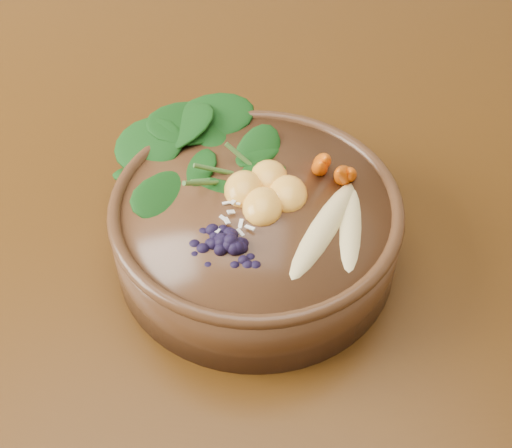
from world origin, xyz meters
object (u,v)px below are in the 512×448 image
object	(u,v)px
dining_table	(136,223)
mandarin_cluster	(266,181)
banana_halves	(338,218)
stoneware_bowl	(256,231)
blueberry_pile	(231,232)
carrot_cluster	(338,141)
kale_heap	(242,138)

from	to	relation	value
dining_table	mandarin_cluster	world-z (taller)	mandarin_cluster
dining_table	banana_halves	world-z (taller)	banana_halves
stoneware_bowl	banana_halves	bearing A→B (deg)	-17.21
mandarin_cluster	blueberry_pile	world-z (taller)	blueberry_pile
carrot_cluster	dining_table	bearing A→B (deg)	-174.64
kale_heap	banana_halves	world-z (taller)	kale_heap
dining_table	blueberry_pile	xyz separation A→B (m)	(0.15, -0.17, 0.19)
dining_table	mandarin_cluster	bearing A→B (deg)	-30.33
kale_heap	carrot_cluster	size ratio (longest dim) A/B	2.38
kale_heap	banana_halves	size ratio (longest dim) A/B	1.24
dining_table	stoneware_bowl	xyz separation A→B (m)	(0.17, -0.12, 0.13)
dining_table	kale_heap	bearing A→B (deg)	-17.91
carrot_cluster	mandarin_cluster	size ratio (longest dim) A/B	0.87
stoneware_bowl	kale_heap	size ratio (longest dim) A/B	1.53
carrot_cluster	banana_halves	world-z (taller)	carrot_cluster
dining_table	blueberry_pile	size ratio (longest dim) A/B	12.08
stoneware_bowl	banana_halves	xyz separation A→B (m)	(0.08, -0.02, 0.05)
kale_heap	blueberry_pile	distance (m)	0.13
carrot_cluster	banana_halves	xyz separation A→B (m)	(0.00, -0.08, -0.03)
mandarin_cluster	banana_halves	bearing A→B (deg)	-29.70
banana_halves	blueberry_pile	size ratio (longest dim) A/B	1.15
stoneware_bowl	blueberry_pile	size ratio (longest dim) A/B	2.16
dining_table	carrot_cluster	world-z (taller)	carrot_cluster
carrot_cluster	banana_halves	distance (m)	0.08
mandarin_cluster	dining_table	bearing A→B (deg)	149.67
dining_table	stoneware_bowl	world-z (taller)	stoneware_bowl
stoneware_bowl	kale_heap	bearing A→B (deg)	106.92
stoneware_bowl	blueberry_pile	bearing A→B (deg)	-107.09
mandarin_cluster	kale_heap	bearing A→B (deg)	118.27
banana_halves	kale_heap	bearing A→B (deg)	156.45
dining_table	banana_halves	size ratio (longest dim) A/B	10.54
dining_table	mandarin_cluster	size ratio (longest dim) A/B	17.59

